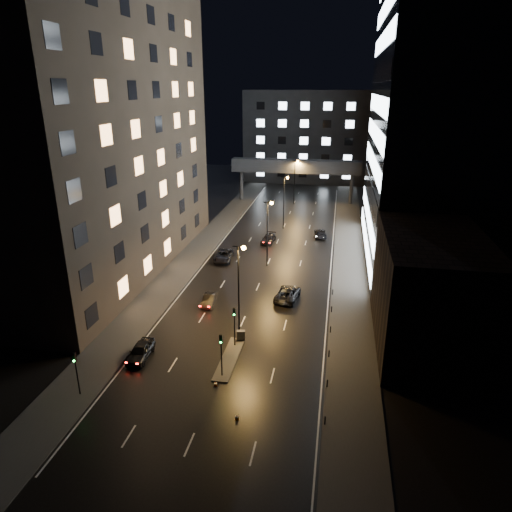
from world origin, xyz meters
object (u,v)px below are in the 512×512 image
(car_away_a, at_px, (141,351))
(utility_cabinet, at_px, (241,335))
(car_away_c, at_px, (224,256))
(car_toward_b, at_px, (320,233))
(car_away_b, at_px, (209,300))
(car_away_d, at_px, (268,239))
(car_toward_a, at_px, (288,293))

(car_away_a, bearing_deg, utility_cabinet, 26.16)
(car_away_a, distance_m, car_away_c, 28.48)
(car_toward_b, relative_size, utility_cabinet, 4.59)
(utility_cabinet, bearing_deg, car_away_a, -162.37)
(car_away_b, xyz_separation_m, car_away_d, (3.63, 25.26, 0.07))
(car_toward_b, distance_m, utility_cabinet, 38.83)
(car_away_b, xyz_separation_m, car_toward_a, (9.60, 3.34, 0.14))
(car_away_d, relative_size, car_toward_b, 0.99)
(car_away_a, bearing_deg, car_away_c, 84.63)
(car_away_a, bearing_deg, car_toward_a, 48.91)
(utility_cabinet, bearing_deg, car_toward_a, 60.59)
(car_away_c, bearing_deg, car_away_a, -95.91)
(car_away_d, distance_m, utility_cabinet, 33.25)
(car_away_a, height_order, utility_cabinet, car_away_a)
(car_away_b, distance_m, car_away_c, 15.59)
(car_away_a, distance_m, utility_cabinet, 10.60)
(car_away_c, distance_m, car_toward_a, 16.78)
(utility_cabinet, bearing_deg, car_away_c, 97.61)
(car_away_b, relative_size, car_toward_b, 0.79)
(car_away_a, height_order, car_away_b, car_away_a)
(car_toward_b, bearing_deg, car_away_c, 38.78)
(car_away_a, xyz_separation_m, car_away_c, (1.49, 28.44, -0.00))
(car_away_b, bearing_deg, car_away_c, 94.13)
(car_away_b, relative_size, car_toward_a, 0.70)
(car_away_a, relative_size, car_away_b, 1.17)
(car_away_a, xyz_separation_m, car_toward_a, (13.09, 16.32, 0.00))
(car_away_b, height_order, car_away_d, car_away_d)
(car_toward_a, distance_m, car_toward_b, 27.15)
(car_toward_a, xyz_separation_m, car_toward_b, (2.88, 27.00, -0.06))
(car_away_c, relative_size, car_toward_a, 1.00)
(car_away_d, height_order, utility_cabinet, car_away_d)
(car_away_d, relative_size, utility_cabinet, 4.53)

